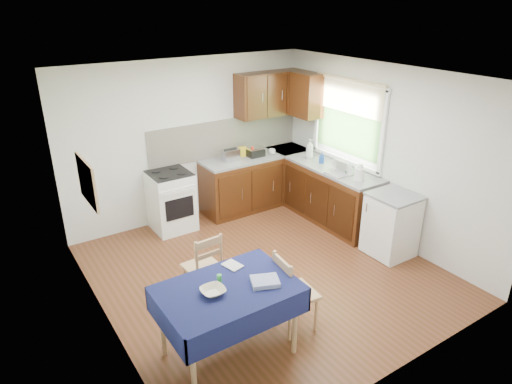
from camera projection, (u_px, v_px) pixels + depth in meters
floor at (265, 271)px, 5.95m from camera, size 4.20×4.20×0.00m
ceiling at (267, 77)px, 4.96m from camera, size 4.00×4.20×0.02m
wall_back at (189, 140)px, 7.07m from camera, size 4.00×0.02×2.50m
wall_front at (407, 261)px, 3.85m from camera, size 4.00×0.02×2.50m
wall_left at (98, 225)px, 4.45m from camera, size 0.02×4.20×2.50m
wall_right at (382, 154)px, 6.47m from camera, size 0.02×4.20×2.50m
base_cabinets at (291, 188)px, 7.43m from camera, size 1.90×2.30×0.86m
worktop_back at (257, 156)px, 7.51m from camera, size 1.90×0.60×0.04m
worktop_right at (333, 169)px, 6.96m from camera, size 0.60×1.70×0.04m
worktop_corner at (288, 149)px, 7.84m from camera, size 0.60×0.60×0.04m
splashback at (226, 137)px, 7.40m from camera, size 2.70×0.02×0.60m
upper_cabinets at (281, 94)px, 7.37m from camera, size 1.20×0.85×0.70m
stove at (171, 201)px, 6.90m from camera, size 0.60×0.61×0.92m
window at (348, 116)px, 6.83m from camera, size 0.04×1.48×1.26m
fridge at (391, 225)px, 6.21m from camera, size 0.58×0.60×0.89m
corkboard at (87, 182)px, 4.55m from camera, size 0.04×0.62×0.47m
dining_table at (228, 297)px, 4.32m from camera, size 1.30×0.88×0.79m
chair_far at (204, 265)px, 5.23m from camera, size 0.41×0.41×0.88m
chair_near at (292, 291)px, 4.76m from camera, size 0.44×0.44×0.90m
toaster at (230, 155)px, 7.21m from camera, size 0.27×0.17×0.21m
sandwich_press at (255, 152)px, 7.43m from camera, size 0.27×0.23×0.16m
sauce_bottle at (252, 153)px, 7.31m from camera, size 0.04×0.04×0.20m
yellow_packet at (243, 152)px, 7.42m from camera, size 0.13×0.09×0.16m
dish_rack at (341, 172)px, 6.72m from camera, size 0.42×0.32×0.20m
kettle at (360, 173)px, 6.44m from camera, size 0.15×0.15×0.24m
cup at (272, 152)px, 7.54m from camera, size 0.12×0.12×0.09m
soap_bottle_a at (310, 149)px, 7.31m from camera, size 0.17×0.17×0.31m
soap_bottle_b at (322, 158)px, 7.12m from camera, size 0.11×0.11×0.17m
soap_bottle_c at (349, 169)px, 6.67m from camera, size 0.15×0.15×0.16m
plate_bowl at (213, 291)px, 4.18m from camera, size 0.23×0.23×0.06m
book at (227, 268)px, 4.57m from camera, size 0.18×0.22×0.02m
spice_jar at (219, 279)px, 4.32m from camera, size 0.05×0.05×0.10m
tea_towel at (265, 281)px, 4.33m from camera, size 0.32×0.29×0.05m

